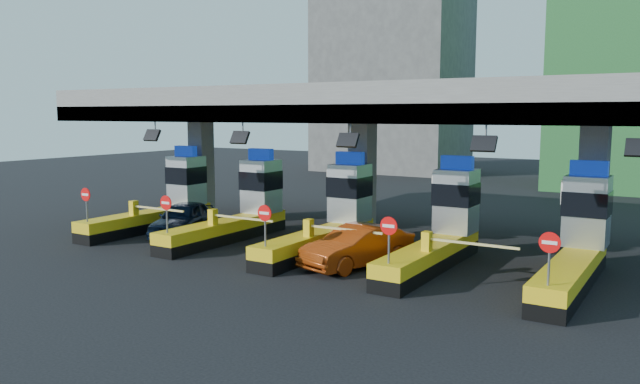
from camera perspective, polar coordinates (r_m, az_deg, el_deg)
The scene contains 10 objects.
ground at distance 27.08m, azimuth 0.85°, elevation -5.32°, with size 120.00×120.00×0.00m, color black.
toll_canopy at distance 28.94m, azimuth 3.82°, elevation 7.70°, with size 28.00×12.09×7.00m.
toll_lane_far_left at distance 33.20m, azimuth -13.88°, elevation -0.75°, with size 4.43×8.00×4.16m.
toll_lane_left at distance 29.87m, azimuth -7.13°, elevation -1.47°, with size 4.43×8.00×4.16m.
toll_lane_center at distance 27.05m, azimuth 1.17°, elevation -2.32°, with size 4.43×8.00×4.16m.
toll_lane_right at distance 24.93m, azimuth 11.14°, elevation -3.27°, with size 4.43×8.00×4.16m.
toll_lane_far_right at distance 23.69m, azimuth 22.56°, elevation -4.24°, with size 4.43×8.00×4.16m.
bg_building_concrete at distance 64.92m, azimuth 6.62°, elevation 9.91°, with size 14.00×10.00×18.00m, color #4C4C49.
van at distance 30.83m, azimuth -12.39°, elevation -2.40°, with size 1.94×4.81×1.64m, color black.
red_car at distance 24.07m, azimuth 3.46°, elevation -4.98°, with size 1.68×4.82×1.59m, color #90300B.
Camera 1 is at (13.53, -22.72, 5.86)m, focal length 35.00 mm.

